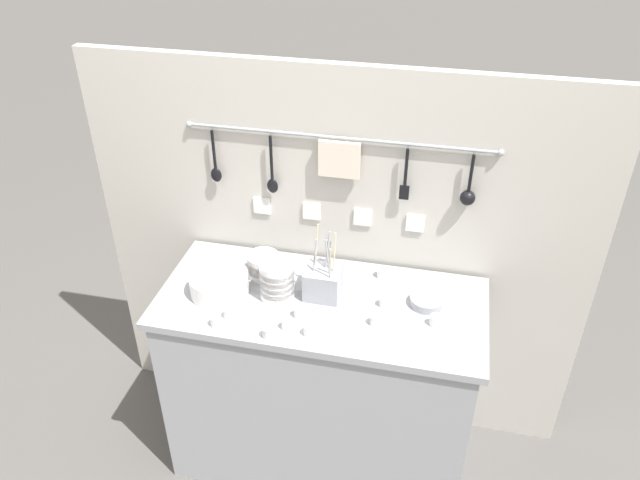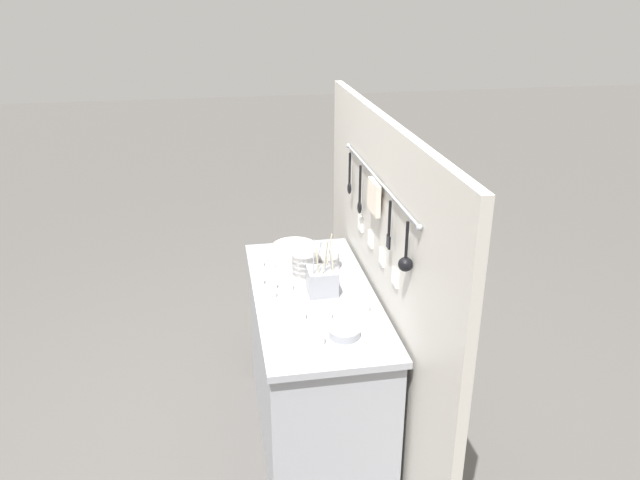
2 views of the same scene
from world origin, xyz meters
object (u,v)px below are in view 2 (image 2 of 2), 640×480
object	(u,v)px
cup_back_left	(320,339)
cup_mid_row	(272,293)
cup_by_caddy	(273,284)
cup_front_left	(271,264)
cutlery_caddy	(322,281)
cup_edge_far	(327,314)
bowl_stack_wide_centre	(305,263)
cup_edge_near	(302,315)
steel_mixing_bowl	(345,333)
cup_beside_plates	(260,280)
cup_front_right	(366,307)
cup_back_right	(260,263)
plate_stack	(294,252)
cup_centre	(289,286)
bowl_stack_nested_right	(327,260)

from	to	relation	value
cup_back_left	cup_mid_row	world-z (taller)	same
cup_by_caddy	cup_front_left	bearing A→B (deg)	176.77
cup_mid_row	cup_by_caddy	bearing A→B (deg)	170.32
cup_front_left	cutlery_caddy	bearing A→B (deg)	34.07
cutlery_caddy	cup_edge_far	world-z (taller)	cutlery_caddy
bowl_stack_wide_centre	cup_edge_near	world-z (taller)	bowl_stack_wide_centre
steel_mixing_bowl	cup_edge_near	distance (m)	0.23
cutlery_caddy	cup_beside_plates	distance (m)	0.31
cutlery_caddy	cup_edge_near	bearing A→B (deg)	-30.61
cup_front_right	cup_back_right	distance (m)	0.67
cup_edge_near	cup_edge_far	bearing A→B (deg)	80.75
cup_mid_row	cup_beside_plates	distance (m)	0.14
cup_edge_far	plate_stack	bearing A→B (deg)	-174.79
cup_mid_row	cup_beside_plates	size ratio (longest dim) A/B	1.00
cup_centre	cup_back_right	bearing A→B (deg)	-157.81
cup_centre	cup_beside_plates	bearing A→B (deg)	-121.16
bowl_stack_nested_right	cup_centre	world-z (taller)	bowl_stack_nested_right
steel_mixing_bowl	cup_front_left	bearing A→B (deg)	-161.69
cup_back_right	steel_mixing_bowl	bearing A→B (deg)	21.28
cup_back_left	cup_by_caddy	distance (m)	0.52
cup_edge_near	cup_centre	bearing A→B (deg)	-176.36
bowl_stack_nested_right	cup_beside_plates	size ratio (longest dim) A/B	3.03
cup_centre	cup_by_caddy	size ratio (longest dim) A/B	1.00
steel_mixing_bowl	cup_centre	bearing A→B (deg)	-159.28
cup_back_left	cup_front_left	world-z (taller)	same
cup_centre	cup_front_right	world-z (taller)	same
cup_edge_near	cup_centre	world-z (taller)	same
bowl_stack_wide_centre	steel_mixing_bowl	size ratio (longest dim) A/B	1.25
cup_edge_near	cup_front_right	xyz separation A→B (m)	(-0.02, 0.28, 0.00)
cup_centre	cup_beside_plates	world-z (taller)	same
cup_front_right	cup_edge_far	bearing A→B (deg)	-78.86
plate_stack	cup_back_left	distance (m)	0.81
bowl_stack_wide_centre	cup_front_right	bearing A→B (deg)	29.67
bowl_stack_nested_right	cup_by_caddy	xyz separation A→B (m)	(0.17, -0.29, -0.03)
bowl_stack_nested_right	cup_front_left	xyz separation A→B (m)	(-0.05, -0.27, -0.03)
bowl_stack_wide_centre	cup_by_caddy	size ratio (longest dim) A/B	3.82
plate_stack	steel_mixing_bowl	bearing A→B (deg)	7.25
cup_beside_plates	cup_back_right	world-z (taller)	same
cutlery_caddy	cup_by_caddy	world-z (taller)	cutlery_caddy
cup_by_caddy	plate_stack	bearing A→B (deg)	154.81
bowl_stack_wide_centre	cup_edge_near	size ratio (longest dim) A/B	3.82
cutlery_caddy	cup_back_right	bearing A→B (deg)	-142.41
cup_edge_near	cup_back_right	world-z (taller)	same
bowl_stack_nested_right	cup_back_right	world-z (taller)	bowl_stack_nested_right
cup_centre	cup_edge_far	size ratio (longest dim) A/B	1.00
cup_edge_near	bowl_stack_wide_centre	bearing A→B (deg)	168.84
cup_beside_plates	cup_by_caddy	distance (m)	0.08
plate_stack	cup_back_right	world-z (taller)	plate_stack
bowl_stack_wide_centre	cup_by_caddy	xyz separation A→B (m)	(0.08, -0.16, -0.06)
bowl_stack_nested_right	cup_back_left	xyz separation A→B (m)	(0.68, -0.15, -0.03)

